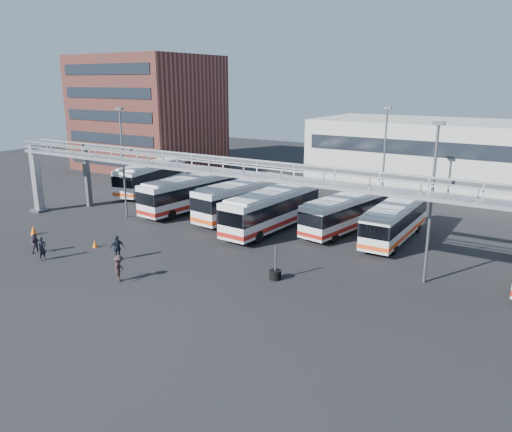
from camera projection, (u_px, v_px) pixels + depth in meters
The scene contains 20 objects.
ground at pixel (209, 279), 32.61m from camera, with size 140.00×140.00×0.00m, color black.
gantry at pixel (257, 182), 35.95m from camera, with size 51.40×5.15×7.10m.
apartment_building at pixel (148, 113), 72.54m from camera, with size 18.00×15.00×16.00m, color brown.
warehouse at pixel (499, 159), 56.30m from camera, with size 42.00×14.00×8.00m, color #9E9E99.
light_pole_left at pixel (123, 157), 45.90m from camera, with size 0.70×0.35×10.21m.
light_pole_mid at pixel (432, 196), 30.60m from camera, with size 0.70×0.35×10.21m.
light_pole_back at pixel (384, 156), 46.96m from camera, with size 0.70×0.35×10.21m.
bus_0 at pixel (152, 176), 57.44m from camera, with size 4.76×11.78×3.49m.
bus_2 at pixel (190, 192), 49.25m from camera, with size 3.76×11.56×3.45m.
bus_3 at pixel (245, 198), 46.74m from camera, with size 4.06×11.80×3.51m.
bus_4 at pixel (272, 208), 42.80m from camera, with size 3.36×11.66×3.50m.
bus_5 at pixel (346, 211), 42.56m from camera, with size 4.12×10.66×3.16m.
bus_6 at pixel (395, 220), 40.09m from camera, with size 2.46×10.40×3.15m.
pedestrian_a at pixel (42, 248), 35.83m from camera, with size 0.65×0.42×1.77m, color black.
pedestrian_b at pixel (36, 243), 37.27m from camera, with size 0.76×0.59×1.55m, color #2C2331.
pedestrian_c at pixel (119, 268), 32.07m from camera, with size 1.13×0.65×1.76m, color #312122.
pedestrian_d at pixel (117, 248), 35.84m from camera, with size 1.08×0.45×1.85m, color #19202E.
cone_left at pixel (33, 230), 41.92m from camera, with size 0.51×0.51×0.80m, color orange.
cone_right at pixel (95, 244), 38.75m from camera, with size 0.39×0.39×0.62m, color orange.
tire_stack at pixel (275, 274), 32.48m from camera, with size 0.79×0.79×2.26m.
Camera 1 is at (18.88, -24.00, 12.54)m, focal length 35.00 mm.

